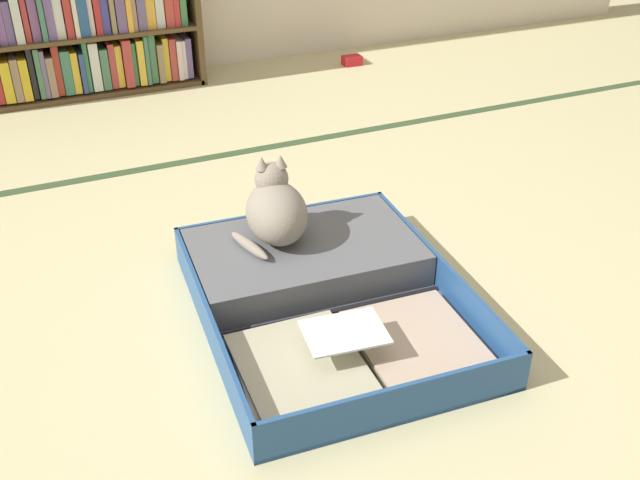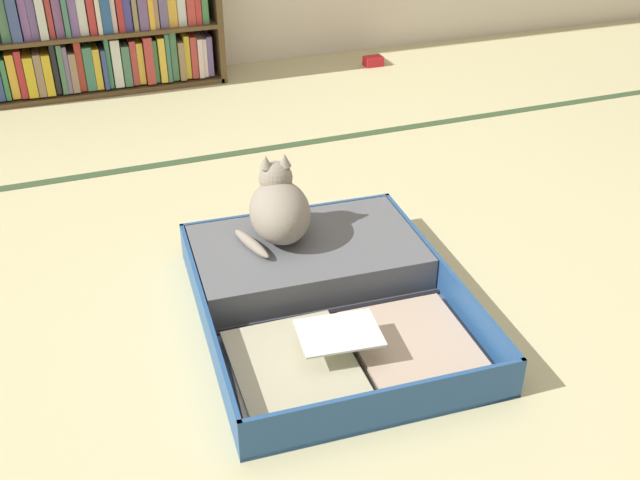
% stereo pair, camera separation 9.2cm
% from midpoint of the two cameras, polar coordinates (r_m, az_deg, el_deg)
% --- Properties ---
extents(ground_plane, '(10.00, 10.00, 0.00)m').
position_cam_midpoint_polar(ground_plane, '(2.04, -2.09, -7.79)').
color(ground_plane, '#C6BE8D').
extents(tatami_border, '(4.80, 0.05, 0.00)m').
position_cam_midpoint_polar(tatami_border, '(3.07, -10.85, 6.02)').
color(tatami_border, '#364C2D').
rests_on(tatami_border, ground_plane).
extents(bookshelf, '(1.34, 0.26, 0.85)m').
position_cam_midpoint_polar(bookshelf, '(3.83, -20.65, 16.26)').
color(bookshelf, brown).
rests_on(bookshelf, ground_plane).
extents(open_suitcase, '(0.76, 0.94, 0.12)m').
position_cam_midpoint_polar(open_suitcase, '(2.16, -1.41, -3.51)').
color(open_suitcase, '#254E85').
rests_on(open_suitcase, ground_plane).
extents(black_cat, '(0.25, 0.27, 0.25)m').
position_cam_midpoint_polar(black_cat, '(2.21, -4.67, 2.34)').
color(black_cat, gray).
rests_on(black_cat, open_suitcase).
extents(small_red_pouch, '(0.10, 0.07, 0.05)m').
position_cam_midpoint_polar(small_red_pouch, '(4.17, 1.83, 13.69)').
color(small_red_pouch, red).
rests_on(small_red_pouch, ground_plane).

